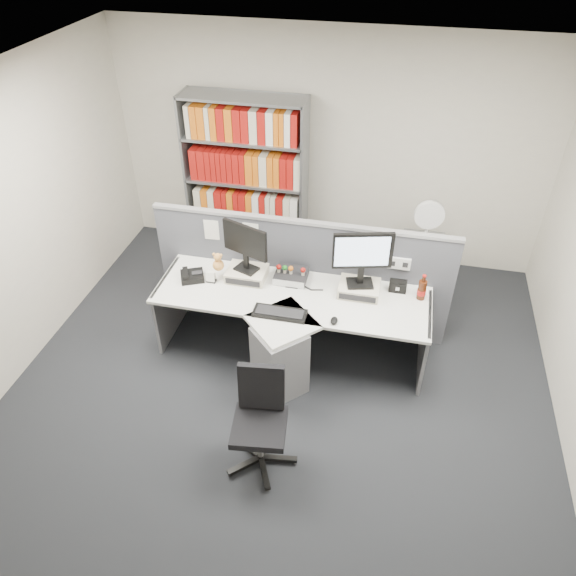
% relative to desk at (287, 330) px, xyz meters
% --- Properties ---
extents(ground, '(5.50, 5.50, 0.00)m').
position_rel_desk_xyz_m(ground, '(0.00, -0.60, -0.46)').
color(ground, '#26282C').
rests_on(ground, ground).
extents(room_shell, '(5.04, 5.54, 2.72)m').
position_rel_desk_xyz_m(room_shell, '(0.00, -0.60, 1.33)').
color(room_shell, beige).
rests_on(room_shell, ground).
extents(partition, '(3.00, 0.08, 1.27)m').
position_rel_desk_xyz_m(partition, '(0.00, 0.65, 0.19)').
color(partition, '#50525B').
rests_on(partition, ground).
extents(desk, '(2.60, 1.20, 0.72)m').
position_rel_desk_xyz_m(desk, '(0.00, 0.00, 0.00)').
color(desk, silver).
rests_on(desk, ground).
extents(monitor_riser_left, '(0.38, 0.31, 0.10)m').
position_rel_desk_xyz_m(monitor_riser_left, '(-0.49, 0.38, 0.31)').
color(monitor_riser_left, beige).
rests_on(monitor_riser_left, desk).
extents(monitor_riser_right, '(0.38, 0.31, 0.10)m').
position_rel_desk_xyz_m(monitor_riser_right, '(0.61, 0.38, 0.31)').
color(monitor_riser_right, beige).
rests_on(monitor_riser_right, desk).
extents(monitor_left, '(0.47, 0.22, 0.50)m').
position_rel_desk_xyz_m(monitor_left, '(-0.49, 0.38, 0.66)').
color(monitor_left, black).
rests_on(monitor_left, monitor_riser_left).
extents(monitor_right, '(0.54, 0.23, 0.56)m').
position_rel_desk_xyz_m(monitor_right, '(0.61, 0.38, 0.70)').
color(monitor_right, black).
rests_on(monitor_right, monitor_riser_right).
extents(desktop_pc, '(0.31, 0.28, 0.08)m').
position_rel_desk_xyz_m(desktop_pc, '(-0.06, 0.45, 0.30)').
color(desktop_pc, black).
rests_on(desktop_pc, desk).
extents(figurines, '(0.29, 0.05, 0.09)m').
position_rel_desk_xyz_m(figurines, '(-0.07, 0.44, 0.40)').
color(figurines, beige).
rests_on(figurines, desktop_pc).
extents(keyboard, '(0.49, 0.19, 0.03)m').
position_rel_desk_xyz_m(keyboard, '(-0.04, -0.09, 0.28)').
color(keyboard, black).
rests_on(keyboard, desk).
extents(mouse, '(0.06, 0.10, 0.04)m').
position_rel_desk_xyz_m(mouse, '(0.45, -0.09, 0.28)').
color(mouse, black).
rests_on(mouse, desk).
extents(desk_phone, '(0.28, 0.27, 0.09)m').
position_rel_desk_xyz_m(desk_phone, '(-1.01, 0.25, 0.30)').
color(desk_phone, black).
rests_on(desk_phone, desk).
extents(desk_calendar, '(0.09, 0.07, 0.11)m').
position_rel_desk_xyz_m(desk_calendar, '(-0.81, 0.25, 0.31)').
color(desk_calendar, black).
rests_on(desk_calendar, desk).
extents(plush_toy, '(0.11, 0.11, 0.19)m').
position_rel_desk_xyz_m(plush_toy, '(-0.75, 0.32, 0.45)').
color(plush_toy, '#D69347').
rests_on(plush_toy, monitor_riser_left).
extents(speaker, '(0.16, 0.09, 0.11)m').
position_rel_desk_xyz_m(speaker, '(0.97, 0.50, 0.32)').
color(speaker, black).
rests_on(speaker, desk).
extents(cola_bottle, '(0.08, 0.08, 0.27)m').
position_rel_desk_xyz_m(cola_bottle, '(1.19, 0.42, 0.36)').
color(cola_bottle, '#3F190A').
rests_on(cola_bottle, desk).
extents(shelving_unit, '(1.41, 0.40, 2.00)m').
position_rel_desk_xyz_m(shelving_unit, '(-0.90, 1.85, 0.52)').
color(shelving_unit, gray).
rests_on(shelving_unit, ground).
extents(filing_cabinet, '(0.45, 0.61, 0.70)m').
position_rel_desk_xyz_m(filing_cabinet, '(1.20, 1.40, -0.11)').
color(filing_cabinet, gray).
rests_on(filing_cabinet, ground).
extents(desk_fan, '(0.32, 0.19, 0.53)m').
position_rel_desk_xyz_m(desk_fan, '(1.20, 1.40, 0.58)').
color(desk_fan, white).
rests_on(desk_fan, filing_cabinet).
extents(office_chair, '(0.58, 0.58, 0.89)m').
position_rel_desk_xyz_m(office_chair, '(0.02, -1.05, 0.02)').
color(office_chair, silver).
rests_on(office_chair, ground).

